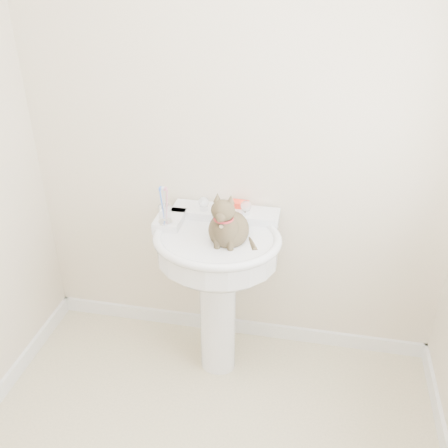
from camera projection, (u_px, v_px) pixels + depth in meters
The scene contains 7 objects.
wall_back at pixel (238, 133), 2.42m from camera, with size 2.20×0.00×2.50m, color beige, non-canonical shape.
baseboard_back at pixel (235, 326), 3.00m from camera, with size 2.20×0.02×0.09m, color white.
pedestal_sink at pixel (217, 262), 2.45m from camera, with size 0.63×0.62×0.87m.
faucet at pixel (224, 206), 2.47m from camera, with size 0.28×0.12×0.14m.
soap_bar at pixel (239, 204), 2.55m from camera, with size 0.09×0.06×0.03m, color #F4361E.
toothbrush_cup at pixel (165, 214), 2.39m from camera, with size 0.07×0.07×0.19m.
cat at pixel (228, 227), 2.30m from camera, with size 0.21×0.26×0.39m.
Camera 1 is at (0.39, -1.19, 2.05)m, focal length 40.00 mm.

